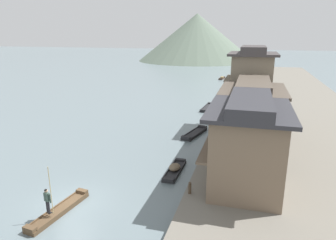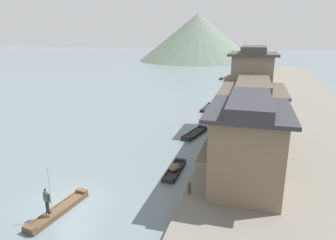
# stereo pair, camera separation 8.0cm
# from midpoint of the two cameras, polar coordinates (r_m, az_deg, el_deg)

# --- Properties ---
(ground_plane) EXTENTS (400.00, 400.00, 0.00)m
(ground_plane) POSITION_cam_midpoint_polar(r_m,az_deg,el_deg) (21.44, -17.60, -14.73)
(ground_plane) COLOR slate
(riverbank_right) EXTENTS (18.00, 110.00, 0.65)m
(riverbank_right) POSITION_cam_midpoint_polar(r_m,az_deg,el_deg) (46.61, 21.69, 2.04)
(riverbank_right) COLOR #6B665B
(riverbank_right) RESTS_ON ground
(boat_foreground_poled) EXTENTS (1.48, 4.86, 0.46)m
(boat_foreground_poled) POSITION_cam_midpoint_polar(r_m,az_deg,el_deg) (20.62, -19.98, -15.80)
(boat_foreground_poled) COLOR brown
(boat_foreground_poled) RESTS_ON ground
(boatman_person) EXTENTS (0.56, 0.33, 3.04)m
(boatman_person) POSITION_cam_midpoint_polar(r_m,az_deg,el_deg) (19.48, -21.92, -13.51)
(boatman_person) COLOR black
(boatman_person) RESTS_ON boat_foreground_poled
(boat_moored_nearest) EXTENTS (1.58, 4.51, 0.78)m
(boat_moored_nearest) POSITION_cam_midpoint_polar(r_m,az_deg,el_deg) (57.52, 10.18, 5.36)
(boat_moored_nearest) COLOR #232326
(boat_moored_nearest) RESTS_ON ground
(boat_moored_second) EXTENTS (1.35, 3.71, 0.66)m
(boat_moored_second) POSITION_cam_midpoint_polar(r_m,az_deg,el_deg) (75.10, 10.11, 7.80)
(boat_moored_second) COLOR #423328
(boat_moored_second) RESTS_ON ground
(boat_moored_third) EXTENTS (1.04, 4.09, 0.67)m
(boat_moored_third) POSITION_cam_midpoint_polar(r_m,az_deg,el_deg) (24.46, 1.17, -9.28)
(boat_moored_third) COLOR #232326
(boat_moored_third) RESTS_ON ground
(boat_moored_far) EXTENTS (1.57, 5.19, 0.40)m
(boat_moored_far) POSITION_cam_midpoint_polar(r_m,az_deg,el_deg) (44.93, 7.42, 2.31)
(boat_moored_far) COLOR #232326
(boat_moored_far) RESTS_ON ground
(boat_midriver_drifting) EXTENTS (2.17, 4.75, 0.47)m
(boat_midriver_drifting) POSITION_cam_midpoint_polar(r_m,az_deg,el_deg) (33.20, 4.96, -2.53)
(boat_midriver_drifting) COLOR #232326
(boat_midriver_drifting) RESTS_ON ground
(house_waterfront_nearest) EXTENTS (5.55, 7.39, 6.14)m
(house_waterfront_nearest) POSITION_cam_midpoint_polar(r_m,az_deg,el_deg) (20.84, 14.63, -4.27)
(house_waterfront_nearest) COLOR #75604C
(house_waterfront_nearest) RESTS_ON riverbank_right
(house_waterfront_second) EXTENTS (5.80, 7.50, 6.14)m
(house_waterfront_second) POSITION_cam_midpoint_polar(r_m,az_deg,el_deg) (27.99, 15.30, 0.88)
(house_waterfront_second) COLOR brown
(house_waterfront_second) RESTS_ON riverbank_right
(house_waterfront_tall) EXTENTS (5.32, 6.15, 8.74)m
(house_waterfront_tall) POSITION_cam_midpoint_polar(r_m,az_deg,el_deg) (34.81, 15.26, 6.00)
(house_waterfront_tall) COLOR #7F705B
(house_waterfront_tall) RESTS_ON riverbank_right
(mooring_post_dock_near) EXTENTS (0.20, 0.20, 0.77)m
(mooring_post_dock_near) POSITION_cam_midpoint_polar(r_m,az_deg,el_deg) (20.14, 4.01, -12.69)
(mooring_post_dock_near) COLOR #473828
(mooring_post_dock_near) RESTS_ON riverbank_right
(mooring_post_dock_mid) EXTENTS (0.20, 0.20, 0.75)m
(mooring_post_dock_mid) POSITION_cam_midpoint_polar(r_m,az_deg,el_deg) (26.17, 7.05, -5.78)
(mooring_post_dock_mid) COLOR #473828
(mooring_post_dock_mid) RESTS_ON riverbank_right
(hill_far_west) EXTENTS (46.59, 46.59, 18.22)m
(hill_far_west) POSITION_cam_midpoint_polar(r_m,az_deg,el_deg) (125.59, 5.44, 15.26)
(hill_far_west) COLOR #5B6B5B
(hill_far_west) RESTS_ON ground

